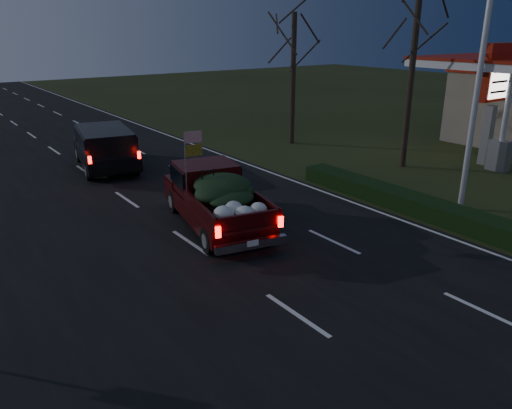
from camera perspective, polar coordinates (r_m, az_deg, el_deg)
ground at (r=11.71m, az=4.67°, el=-12.52°), size 120.00×120.00×0.00m
road_asphalt at (r=11.71m, az=4.67°, el=-12.47°), size 14.00×120.00×0.02m
hedge_row at (r=18.72m, az=17.04°, el=0.27°), size 1.00×10.00×0.60m
light_pole at (r=18.65m, az=24.50°, el=15.66°), size 0.50×0.90×9.16m
gas_price_pylon at (r=25.88m, az=25.67°, el=12.29°), size 2.00×0.41×5.57m
gas_canopy at (r=28.07m, az=26.09°, el=13.86°), size 7.10×6.10×4.88m
bare_tree_mid at (r=23.92m, az=17.88°, el=19.02°), size 3.60×3.60×8.50m
bare_tree_far at (r=28.07m, az=4.34°, el=17.50°), size 3.60×3.60×7.00m
pickup_truck at (r=16.31m, az=-4.65°, el=1.14°), size 3.14×5.77×2.87m
lead_suv at (r=24.05m, az=-16.88°, el=6.61°), size 3.21×5.69×1.54m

